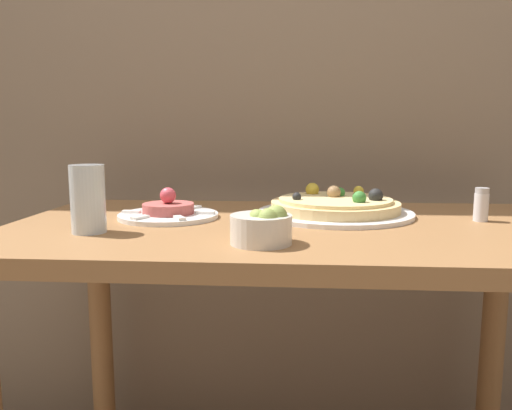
# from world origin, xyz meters

# --- Properties ---
(dining_table) EXTENTS (1.18, 0.65, 0.72)m
(dining_table) POSITION_xyz_m (0.00, 0.32, 0.61)
(dining_table) COLOR olive
(dining_table) RESTS_ON ground_plane
(pizza_plate) EXTENTS (0.35, 0.35, 0.07)m
(pizza_plate) POSITION_xyz_m (0.10, 0.43, 0.74)
(pizza_plate) COLOR white
(pizza_plate) RESTS_ON dining_table
(tartare_plate) EXTENTS (0.22, 0.22, 0.07)m
(tartare_plate) POSITION_xyz_m (-0.28, 0.37, 0.74)
(tartare_plate) COLOR white
(tartare_plate) RESTS_ON dining_table
(small_bowl) EXTENTS (0.11, 0.11, 0.07)m
(small_bowl) POSITION_xyz_m (-0.05, 0.13, 0.75)
(small_bowl) COLOR silver
(small_bowl) RESTS_ON dining_table
(drinking_glass) EXTENTS (0.06, 0.06, 0.13)m
(drinking_glass) POSITION_xyz_m (-0.39, 0.20, 0.79)
(drinking_glass) COLOR silver
(drinking_glass) RESTS_ON dining_table
(salt_shaker) EXTENTS (0.03, 0.03, 0.07)m
(salt_shaker) POSITION_xyz_m (0.40, 0.38, 0.76)
(salt_shaker) COLOR silver
(salt_shaker) RESTS_ON dining_table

